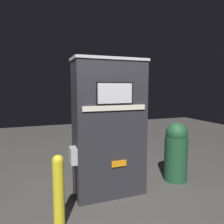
# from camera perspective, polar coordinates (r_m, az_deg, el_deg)

# --- Properties ---
(ground_plane) EXTENTS (14.00, 14.00, 0.00)m
(ground_plane) POSITION_cam_1_polar(r_m,az_deg,el_deg) (3.49, 0.71, -22.00)
(ground_plane) COLOR #423F3D
(gas_pump) EXTENTS (1.18, 0.48, 2.09)m
(gas_pump) POSITION_cam_1_polar(r_m,az_deg,el_deg) (3.34, -0.72, -4.22)
(gas_pump) COLOR #28282D
(gas_pump) RESTS_ON ground_plane
(safety_bollard) EXTENTS (0.14, 0.14, 0.88)m
(safety_bollard) POSITION_cam_1_polar(r_m,az_deg,el_deg) (2.80, -13.78, -19.02)
(safety_bollard) COLOR yellow
(safety_bollard) RESTS_ON ground_plane
(trash_bin) EXTENTS (0.41, 0.41, 1.05)m
(trash_bin) POSITION_cam_1_polar(r_m,az_deg,el_deg) (4.11, 16.38, -9.74)
(trash_bin) COLOR #1E4C2D
(trash_bin) RESTS_ON ground_plane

